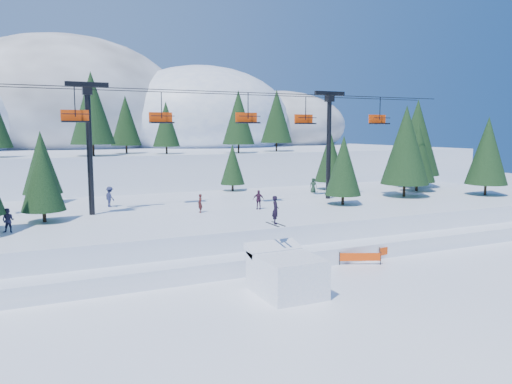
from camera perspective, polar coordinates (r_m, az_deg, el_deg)
name	(u,v)px	position (r m, az deg, el deg)	size (l,w,h in m)	color
ground	(308,298)	(27.97, 6.01, -12.00)	(160.00, 160.00, 0.00)	white
mid_shelf	(201,221)	(43.57, -6.30, -3.36)	(70.00, 22.00, 2.50)	white
berm	(248,255)	(34.61, -0.89, -7.26)	(70.00, 6.00, 1.10)	white
mountain_ridge	(74,127)	(96.35, -20.11, 6.98)	(119.00, 60.00, 26.46)	white
jump_kicker	(286,272)	(28.33, 3.41, -9.16)	(3.23, 4.42, 5.36)	white
chairlift	(217,128)	(43.42, -4.48, 7.33)	(46.00, 3.21, 10.28)	black
conifer_stand	(257,152)	(45.40, 0.08, 4.56)	(62.67, 18.36, 10.15)	black
distant_skiers	(167,199)	(42.65, -10.10, -0.83)	(29.85, 10.24, 1.78)	#3E1C33
banner_near	(360,257)	(34.92, 11.82, -7.29)	(2.62, 1.19, 0.90)	black
banner_far	(393,250)	(37.60, 15.40, -6.37)	(2.83, 0.48, 0.90)	black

